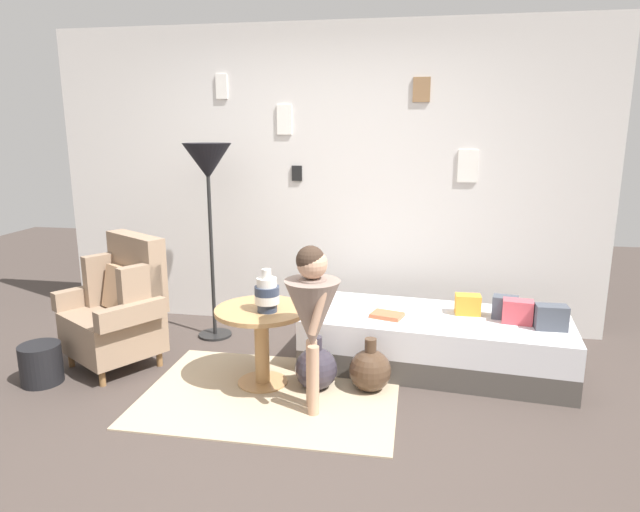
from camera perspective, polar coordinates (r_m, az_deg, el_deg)
ground_plane at (r=3.42m, az=-5.53°, el=-17.55°), size 12.00×12.00×0.00m
gallery_wall at (r=4.87m, az=0.34°, el=7.86°), size 4.80×0.12×2.60m
rug at (r=3.82m, az=-5.06°, el=-13.98°), size 1.68×1.21×0.01m
armchair at (r=4.38m, az=-19.91°, el=-5.06°), size 0.90×0.84×0.97m
daybed at (r=4.23m, az=11.75°, el=-8.60°), size 1.97×0.99×0.40m
pillow_head at (r=4.10m, az=22.71°, el=-5.84°), size 0.21×0.12×0.17m
pillow_mid at (r=4.14m, az=19.69°, el=-5.42°), size 0.22×0.15×0.17m
pillow_back at (r=4.21m, az=18.52°, el=-5.04°), size 0.19×0.15×0.16m
pillow_extra at (r=4.23m, az=14.98°, el=-4.85°), size 0.18×0.12×0.15m
side_table at (r=3.82m, az=-6.05°, el=-7.52°), size 0.63×0.63×0.55m
vase_striped at (r=3.67m, az=-5.49°, el=-3.90°), size 0.16×0.16×0.29m
floor_lamp at (r=4.58m, az=-11.48°, el=8.67°), size 0.39×0.39×1.63m
person_child at (r=3.35m, az=-0.80°, el=-5.47°), size 0.34×0.34×1.07m
book_on_daybed at (r=4.07m, az=6.92°, el=-6.07°), size 0.26×0.22×0.03m
demijohn_near at (r=3.83m, az=-0.41°, el=-11.48°), size 0.29×0.29×0.38m
demijohn_far at (r=3.82m, az=5.18°, el=-11.61°), size 0.29×0.29×0.37m
magazine_basket at (r=4.37m, az=-26.81°, el=-9.88°), size 0.28×0.28×0.28m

